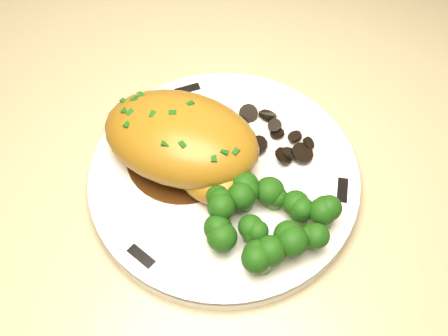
# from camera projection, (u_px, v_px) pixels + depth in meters

# --- Properties ---
(plate) EXTENTS (0.28, 0.28, 0.02)m
(plate) POSITION_uv_depth(u_px,v_px,m) (224.00, 178.00, 0.57)
(plate) COLOR white
(plate) RESTS_ON counter
(rim_accent_0) EXTENTS (0.01, 0.03, 0.00)m
(rim_accent_0) POSITION_uv_depth(u_px,v_px,m) (342.00, 190.00, 0.55)
(rim_accent_0) COLOR black
(rim_accent_0) RESTS_ON plate
(rim_accent_1) EXTENTS (0.03, 0.02, 0.00)m
(rim_accent_1) POSITION_uv_depth(u_px,v_px,m) (187.00, 89.00, 0.62)
(rim_accent_1) COLOR black
(rim_accent_1) RESTS_ON plate
(rim_accent_2) EXTENTS (0.03, 0.02, 0.00)m
(rim_accent_2) POSITION_uv_depth(u_px,v_px,m) (141.00, 256.00, 0.51)
(rim_accent_2) COLOR black
(rim_accent_2) RESTS_ON plate
(gravy_pool) EXTENTS (0.12, 0.12, 0.00)m
(gravy_pool) POSITION_uv_depth(u_px,v_px,m) (183.00, 156.00, 0.57)
(gravy_pool) COLOR #3C1F0B
(gravy_pool) RESTS_ON plate
(chicken_breast) EXTENTS (0.17, 0.12, 0.06)m
(chicken_breast) POSITION_uv_depth(u_px,v_px,m) (185.00, 143.00, 0.55)
(chicken_breast) COLOR #946819
(chicken_breast) RESTS_ON plate
(mushroom_pile) EXTENTS (0.08, 0.06, 0.02)m
(mushroom_pile) POSITION_uv_depth(u_px,v_px,m) (266.00, 140.00, 0.58)
(mushroom_pile) COLOR black
(mushroom_pile) RESTS_ON plate
(broccoli_florets) EXTENTS (0.12, 0.09, 0.04)m
(broccoli_florets) POSITION_uv_depth(u_px,v_px,m) (271.00, 221.00, 0.51)
(broccoli_florets) COLOR #4D7933
(broccoli_florets) RESTS_ON plate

